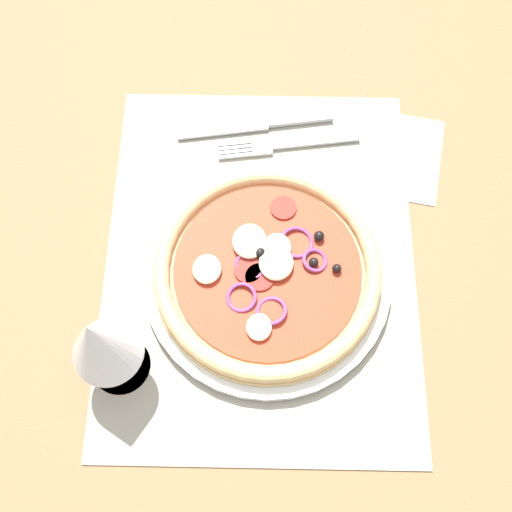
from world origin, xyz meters
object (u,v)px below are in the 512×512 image
Objects in this scene: pizza at (263,270)px; fork at (277,145)px; plate at (263,276)px; wine_glass at (94,341)px; knife at (250,124)px; napkin at (392,155)px.

pizza is 17.89cm from fork.
plate reaches higher than fork.
wine_glass is (-10.43, 15.70, 7.53)cm from pizza.
napkin is (-3.93, -17.93, -0.47)cm from knife.
plate reaches higher than knife.
plate is 23.25cm from napkin.
wine_glass is (-31.21, 13.76, 9.61)cm from knife.
plate is 1.56× the size of fork.
plate is 1.41× the size of knife.
wine_glass is 43.02cm from napkin.
knife is 1.61× the size of napkin.
plate is 17.79cm from fork.
wine_glass is (-10.40, 15.73, 9.25)cm from plate.
wine_glass is at bearing 57.81° from knife.
napkin is at bearing 168.82° from fork.
wine_glass reaches higher than napkin.
pizza is at bearing 136.48° from napkin.
knife is (20.78, 1.94, -2.08)cm from pizza.
plate is 1.72cm from pizza.
pizza is 1.28× the size of knife.
fork is 0.90× the size of knife.
napkin is (27.28, -31.69, -10.09)cm from wine_glass.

